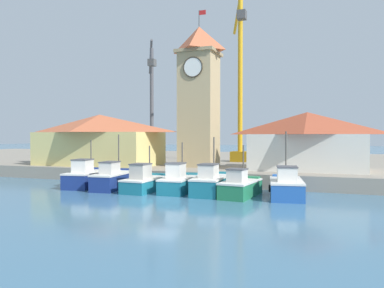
{
  "coord_description": "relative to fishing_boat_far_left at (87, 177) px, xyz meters",
  "views": [
    {
      "loc": [
        10.84,
        -23.17,
        4.21
      ],
      "look_at": [
        -0.67,
        8.22,
        3.5
      ],
      "focal_mm": 35.0,
      "sensor_mm": 36.0,
      "label": 1
    }
  ],
  "objects": [
    {
      "name": "ground_plane",
      "position": [
        8.07,
        -3.0,
        -0.8
      ],
      "size": [
        300.0,
        300.0,
        0.0
      ],
      "primitive_type": "plane",
      "color": "teal"
    },
    {
      "name": "quay_wharf",
      "position": [
        8.07,
        23.22,
        -0.21
      ],
      "size": [
        120.0,
        40.0,
        1.18
      ],
      "primitive_type": "cube",
      "color": "gray",
      "rests_on": "ground"
    },
    {
      "name": "fishing_boat_far_left",
      "position": [
        0.0,
        0.0,
        0.0
      ],
      "size": [
        2.87,
        5.34,
        3.84
      ],
      "color": "navy",
      "rests_on": "ground"
    },
    {
      "name": "fishing_boat_left_outer",
      "position": [
        2.8,
        -0.25,
        -0.01
      ],
      "size": [
        2.24,
        5.37,
        4.34
      ],
      "color": "navy",
      "rests_on": "ground"
    },
    {
      "name": "fishing_boat_left_inner",
      "position": [
        5.71,
        -0.58,
        -0.1
      ],
      "size": [
        2.15,
        4.84,
        3.45
      ],
      "color": "#196B7F",
      "rests_on": "ground"
    },
    {
      "name": "fishing_boat_mid_left",
      "position": [
        8.35,
        -0.16,
        -0.05
      ],
      "size": [
        2.1,
        4.79,
        3.74
      ],
      "color": "#196B7F",
      "rests_on": "ground"
    },
    {
      "name": "fishing_boat_center",
      "position": [
        10.86,
        -0.11,
        -0.02
      ],
      "size": [
        2.19,
        5.27,
        4.14
      ],
      "color": "#196B7F",
      "rests_on": "ground"
    },
    {
      "name": "fishing_boat_mid_right",
      "position": [
        13.16,
        -0.72,
        -0.1
      ],
      "size": [
        2.37,
        4.53,
        3.57
      ],
      "color": "#237A4C",
      "rests_on": "ground"
    },
    {
      "name": "fishing_boat_right_inner",
      "position": [
        16.18,
        0.05,
        -0.04
      ],
      "size": [
        2.89,
        5.15,
        4.54
      ],
      "color": "#2356A8",
      "rests_on": "ground"
    },
    {
      "name": "clock_tower",
      "position": [
        6.72,
        9.08,
        7.67
      ],
      "size": [
        3.9,
        3.9,
        15.49
      ],
      "color": "tan",
      "rests_on": "quay_wharf"
    },
    {
      "name": "warehouse_left",
      "position": [
        -3.88,
        7.55,
        3.08
      ],
      "size": [
        12.72,
        6.99,
        5.29
      ],
      "color": "#E5D17A",
      "rests_on": "quay_wharf"
    },
    {
      "name": "warehouse_right",
      "position": [
        17.06,
        8.93,
        3.03
      ],
      "size": [
        10.1,
        6.61,
        5.18
      ],
      "color": "silver",
      "rests_on": "quay_wharf"
    },
    {
      "name": "port_crane_near",
      "position": [
        -6.22,
        24.66,
        6.89
      ],
      "size": [
        5.43,
        9.41,
        17.56
      ],
      "color": "#353539",
      "rests_on": "quay_wharf"
    },
    {
      "name": "port_crane_far",
      "position": [
        8.95,
        17.56,
        8.17
      ],
      "size": [
        3.47,
        8.24,
        19.79
      ],
      "color": "#976E11",
      "rests_on": "quay_wharf"
    },
    {
      "name": "dock_worker_near_tower",
      "position": [
        2.06,
        4.92,
        1.22
      ],
      "size": [
        0.34,
        0.22,
        1.62
      ],
      "color": "#33333D",
      "rests_on": "quay_wharf"
    }
  ]
}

